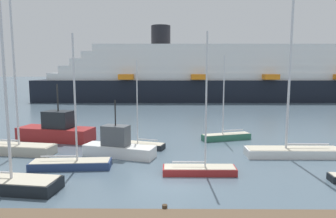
# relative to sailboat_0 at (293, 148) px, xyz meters

# --- Properties ---
(ground_plane) EXTENTS (600.00, 600.00, 0.00)m
(ground_plane) POSITION_rel_sailboat_0_xyz_m (-9.91, -5.96, -0.70)
(ground_plane) COLOR slate
(sailboat_0) EXTENTS (7.42, 1.77, 14.72)m
(sailboat_0) POSITION_rel_sailboat_0_xyz_m (0.00, 0.00, 0.00)
(sailboat_0) COLOR white
(sailboat_0) RESTS_ON ground_plane
(sailboat_1) EXTENTS (4.97, 2.46, 8.16)m
(sailboat_1) POSITION_rel_sailboat_0_xyz_m (-4.21, 5.74, -0.26)
(sailboat_1) COLOR #2D6B51
(sailboat_1) RESTS_ON ground_plane
(sailboat_2) EXTENTS (5.58, 1.90, 9.20)m
(sailboat_2) POSITION_rel_sailboat_0_xyz_m (-16.57, -3.00, -0.27)
(sailboat_2) COLOR navy
(sailboat_2) RESTS_ON ground_plane
(sailboat_3) EXTENTS (4.80, 1.34, 9.18)m
(sailboat_3) POSITION_rel_sailboat_0_xyz_m (-7.76, -4.07, -0.28)
(sailboat_3) COLOR maroon
(sailboat_3) RESTS_ON ground_plane
(sailboat_5) EXTENTS (7.06, 2.71, 13.59)m
(sailboat_5) POSITION_rel_sailboat_0_xyz_m (-22.51, 0.70, -0.05)
(sailboat_5) COLOR #BCB29E
(sailboat_5) RESTS_ON ground_plane
(sailboat_6) EXTENTS (6.64, 2.73, 11.00)m
(sailboat_6) POSITION_rel_sailboat_0_xyz_m (-19.17, -6.83, -0.19)
(sailboat_6) COLOR black
(sailboat_6) RESTS_ON ground_plane
(sailboat_7) EXTENTS (4.30, 2.37, 7.62)m
(sailboat_7) POSITION_rel_sailboat_0_xyz_m (-12.25, 2.61, -0.35)
(sailboat_7) COLOR black
(sailboat_7) RESTS_ON ground_plane
(fishing_boat_0) EXTENTS (7.67, 4.02, 5.45)m
(fishing_boat_0) POSITION_rel_sailboat_0_xyz_m (-20.71, 5.42, 0.31)
(fishing_boat_0) COLOR maroon
(fishing_boat_0) RESTS_ON ground_plane
(fishing_boat_1) EXTENTS (5.93, 3.19, 4.46)m
(fishing_boat_1) POSITION_rel_sailboat_0_xyz_m (-13.79, -0.02, 0.15)
(fishing_boat_1) COLOR white
(fishing_boat_1) RESTS_ON ground_plane
(channel_buoy_0) EXTENTS (0.57, 0.57, 1.30)m
(channel_buoy_0) POSITION_rel_sailboat_0_xyz_m (-23.00, 9.98, -0.40)
(channel_buoy_0) COLOR red
(channel_buoy_0) RESTS_ON ground_plane
(cruise_ship) EXTENTS (84.68, 13.95, 16.49)m
(cruise_ship) POSITION_rel_sailboat_0_xyz_m (3.25, 45.19, 4.61)
(cruise_ship) COLOR black
(cruise_ship) RESTS_ON ground_plane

